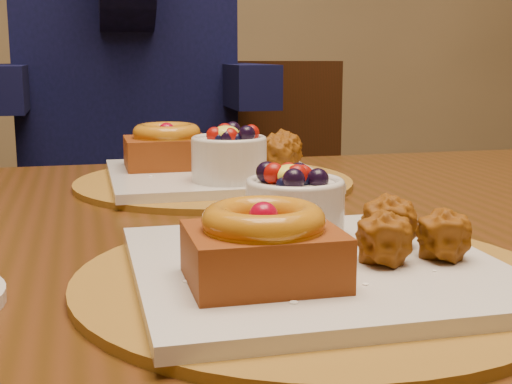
{
  "coord_description": "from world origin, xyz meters",
  "views": [
    {
      "loc": [
        -0.24,
        -0.77,
        0.93
      ],
      "look_at": [
        -0.1,
        -0.21,
        0.82
      ],
      "focal_mm": 50.0,
      "sensor_mm": 36.0,
      "label": 1
    }
  ],
  "objects_px": {
    "dining_table": "(251,289)",
    "diner": "(123,19)",
    "chair_far": "(253,233)",
    "place_setting_far": "(212,166)",
    "place_setting_near": "(310,254)"
  },
  "relations": [
    {
      "from": "dining_table",
      "to": "diner",
      "type": "bearing_deg",
      "value": 94.65
    },
    {
      "from": "dining_table",
      "to": "chair_far",
      "type": "xyz_separation_m",
      "value": [
        0.22,
        0.89,
        -0.17
      ]
    },
    {
      "from": "place_setting_far",
      "to": "diner",
      "type": "height_order",
      "value": "diner"
    },
    {
      "from": "place_setting_near",
      "to": "place_setting_far",
      "type": "relative_size",
      "value": 1.0
    },
    {
      "from": "place_setting_far",
      "to": "place_setting_near",
      "type": "bearing_deg",
      "value": -89.9
    },
    {
      "from": "place_setting_near",
      "to": "place_setting_far",
      "type": "xyz_separation_m",
      "value": [
        -0.0,
        0.43,
        0.0
      ]
    },
    {
      "from": "diner",
      "to": "place_setting_far",
      "type": "bearing_deg",
      "value": -104.4
    },
    {
      "from": "dining_table",
      "to": "diner",
      "type": "xyz_separation_m",
      "value": [
        -0.07,
        0.91,
        0.33
      ]
    },
    {
      "from": "place_setting_near",
      "to": "place_setting_far",
      "type": "bearing_deg",
      "value": 90.1
    },
    {
      "from": "dining_table",
      "to": "chair_far",
      "type": "height_order",
      "value": "chair_far"
    },
    {
      "from": "dining_table",
      "to": "place_setting_far",
      "type": "bearing_deg",
      "value": 90.88
    },
    {
      "from": "dining_table",
      "to": "chair_far",
      "type": "relative_size",
      "value": 1.75
    },
    {
      "from": "dining_table",
      "to": "place_setting_near",
      "type": "xyz_separation_m",
      "value": [
        -0.0,
        -0.22,
        0.1
      ]
    },
    {
      "from": "place_setting_near",
      "to": "place_setting_far",
      "type": "distance_m",
      "value": 0.43
    },
    {
      "from": "dining_table",
      "to": "diner",
      "type": "relative_size",
      "value": 1.7
    }
  ]
}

